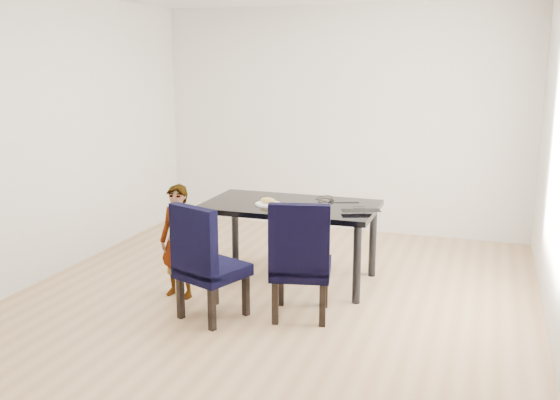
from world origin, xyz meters
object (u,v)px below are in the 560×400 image
(chair_right, at_px, (301,258))
(child, at_px, (178,242))
(plate, at_px, (268,204))
(dining_table, at_px, (290,242))
(chair_left, at_px, (213,261))
(laptop, at_px, (360,210))

(chair_right, xyz_separation_m, child, (-1.15, 0.07, 0.01))
(child, bearing_deg, plate, 52.51)
(dining_table, bearing_deg, child, -138.37)
(child, relative_size, plate, 4.15)
(dining_table, bearing_deg, chair_right, -66.24)
(chair_left, bearing_deg, dining_table, 93.74)
(laptop, bearing_deg, child, 2.12)
(dining_table, relative_size, laptop, 4.69)
(chair_left, height_order, chair_right, chair_right)
(chair_right, relative_size, plate, 4.05)
(chair_left, bearing_deg, plate, 102.35)
(child, height_order, plate, child)
(chair_right, height_order, child, child)
(plate, relative_size, laptop, 0.71)
(chair_left, distance_m, plate, 0.98)
(child, bearing_deg, dining_table, 49.71)
(dining_table, xyz_separation_m, child, (-0.80, -0.71, 0.13))
(child, distance_m, laptop, 1.62)
(chair_left, relative_size, plate, 3.94)
(chair_right, height_order, laptop, chair_right)
(plate, height_order, laptop, laptop)
(dining_table, relative_size, chair_left, 1.66)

